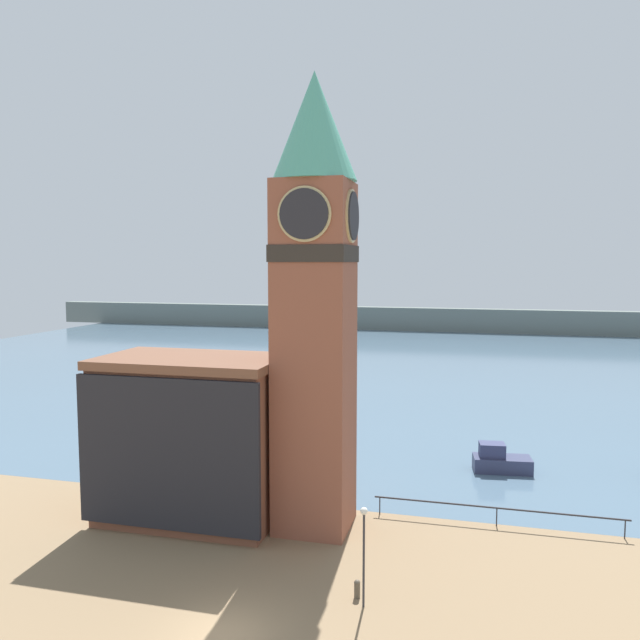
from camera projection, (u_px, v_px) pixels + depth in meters
name	position (u px, v px, depth m)	size (l,w,h in m)	color
ground_plane	(222.00, 636.00, 24.86)	(160.00, 160.00, 0.00)	#846B4C
water	(413.00, 359.00, 96.00)	(160.00, 120.00, 0.00)	slate
far_shoreline	(432.00, 320.00, 134.36)	(180.00, 3.00, 5.00)	slate
pier_railing	(497.00, 509.00, 35.10)	(13.90, 0.08, 1.09)	#232328
clock_tower	(315.00, 292.00, 33.93)	(4.58, 4.58, 24.94)	brown
pier_building	(191.00, 438.00, 35.98)	(10.51, 6.37, 9.46)	brown
boat_near	(500.00, 461.00, 44.35)	(4.20, 2.32, 2.02)	#333856
mooring_bollard_near	(357.00, 588.00, 27.63)	(0.28, 0.28, 0.83)	brown
lamp_post	(364.00, 539.00, 26.66)	(0.32, 0.32, 4.44)	#2D2D33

